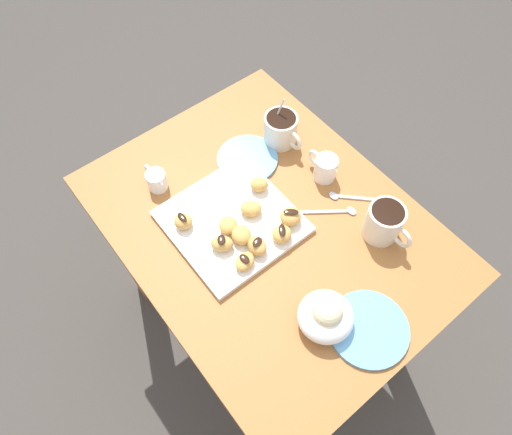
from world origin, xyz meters
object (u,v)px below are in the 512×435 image
object	(u,v)px
beignet_9	(257,246)
saucer_sky_left	(370,328)
saucer_sky_right	(247,159)
beignet_2	(183,221)
beignet_4	(291,216)
coffee_mug_cream_left	(281,129)
beignet_0	(259,185)
chocolate_sauce_pitcher	(156,179)
beignet_1	(222,244)
ice_cream_bowl	(326,316)
coffee_mug_cream_right	(384,222)
beignet_7	(245,262)
dining_table	(267,252)
cream_pitcher_white	(325,167)
beignet_6	(228,225)
beignet_3	(242,235)
beignet_5	(282,234)
beignet_8	(251,208)
pastry_plate_square	(232,221)

from	to	relation	value
beignet_9	saucer_sky_left	bearing A→B (deg)	14.33
saucer_sky_left	saucer_sky_right	size ratio (longest dim) A/B	1.08
beignet_2	beignet_4	distance (m)	0.26
coffee_mug_cream_left	beignet_0	xyz separation A→B (m)	(0.10, -0.16, -0.01)
chocolate_sauce_pitcher	beignet_1	size ratio (longest dim) A/B	1.69
beignet_0	beignet_9	distance (m)	0.18
saucer_sky_left	beignet_9	bearing A→B (deg)	-165.67
ice_cream_bowl	beignet_9	xyz separation A→B (m)	(-0.23, -0.01, -0.01)
chocolate_sauce_pitcher	saucer_sky_right	xyz separation A→B (m)	(0.08, 0.24, -0.03)
chocolate_sauce_pitcher	saucer_sky_left	size ratio (longest dim) A/B	0.51
coffee_mug_cream_right	beignet_7	bearing A→B (deg)	-112.78
dining_table	chocolate_sauce_pitcher	world-z (taller)	chocolate_sauce_pitcher
beignet_0	beignet_9	bearing A→B (deg)	-40.22
cream_pitcher_white	beignet_7	bearing A→B (deg)	-76.17
coffee_mug_cream_right	coffee_mug_cream_left	bearing A→B (deg)	-180.00
beignet_6	beignet_2	bearing A→B (deg)	-133.80
coffee_mug_cream_left	chocolate_sauce_pitcher	bearing A→B (deg)	-102.63
saucer_sky_left	beignet_0	distance (m)	0.44
beignet_3	saucer_sky_right	bearing A→B (deg)	139.19
dining_table	beignet_6	size ratio (longest dim) A/B	18.02
coffee_mug_cream_left	ice_cream_bowl	xyz separation A→B (m)	(0.47, -0.27, -0.01)
beignet_6	beignet_3	bearing A→B (deg)	11.41
beignet_4	saucer_sky_right	bearing A→B (deg)	169.65
beignet_5	beignet_1	bearing A→B (deg)	-117.99
coffee_mug_cream_right	beignet_5	xyz separation A→B (m)	(-0.14, -0.21, -0.02)
dining_table	beignet_7	distance (m)	0.23
cream_pitcher_white	beignet_7	size ratio (longest dim) A/B	1.98
cream_pitcher_white	beignet_5	size ratio (longest dim) A/B	2.11
beignet_6	beignet_9	size ratio (longest dim) A/B	0.93
dining_table	coffee_mug_cream_right	distance (m)	0.35
beignet_3	beignet_7	xyz separation A→B (m)	(0.06, -0.04, -0.00)
beignet_4	beignet_9	distance (m)	0.12
cream_pitcher_white	saucer_sky_right	xyz separation A→B (m)	(-0.17, -0.13, -0.03)
chocolate_sauce_pitcher	beignet_2	world-z (taller)	chocolate_sauce_pitcher
coffee_mug_cream_right	ice_cream_bowl	distance (m)	0.28
saucer_sky_left	beignet_8	distance (m)	0.40
saucer_sky_right	beignet_1	bearing A→B (deg)	-50.18
cream_pitcher_white	ice_cream_bowl	world-z (taller)	ice_cream_bowl
pastry_plate_square	beignet_2	bearing A→B (deg)	-121.06
ice_cream_bowl	saucer_sky_left	bearing A→B (deg)	42.39
chocolate_sauce_pitcher	beignet_0	world-z (taller)	chocolate_sauce_pitcher
cream_pitcher_white	beignet_4	bearing A→B (deg)	-71.44
ice_cream_bowl	beignet_7	size ratio (longest dim) A/B	2.36
saucer_sky_right	ice_cream_bowl	bearing A→B (deg)	-17.57
coffee_mug_cream_left	beignet_1	bearing A→B (deg)	-61.73
cream_pitcher_white	beignet_2	world-z (taller)	cream_pitcher_white
beignet_4	beignet_9	size ratio (longest dim) A/B	0.97
beignet_5	saucer_sky_left	bearing A→B (deg)	2.01
ice_cream_bowl	saucer_sky_right	world-z (taller)	ice_cream_bowl
beignet_2	beignet_5	bearing A→B (deg)	43.21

